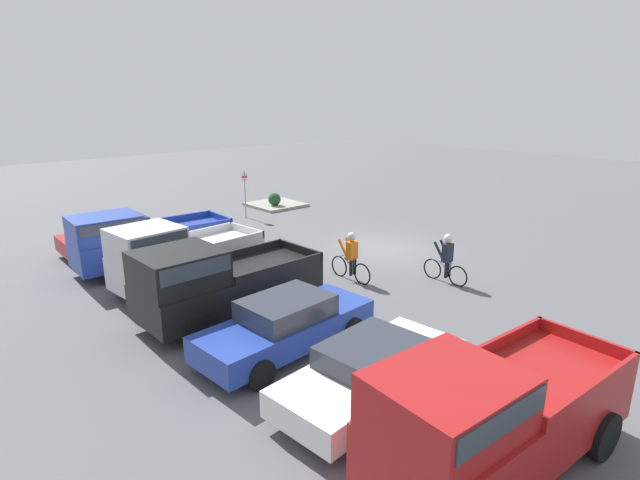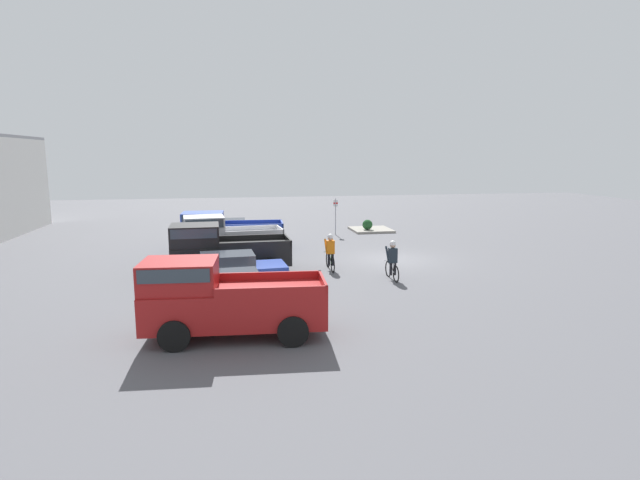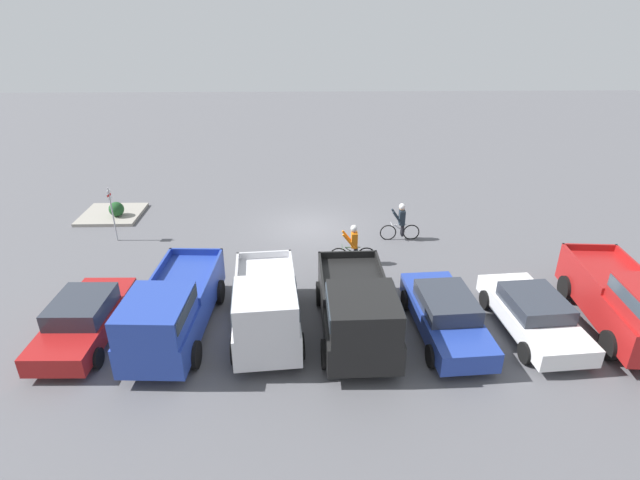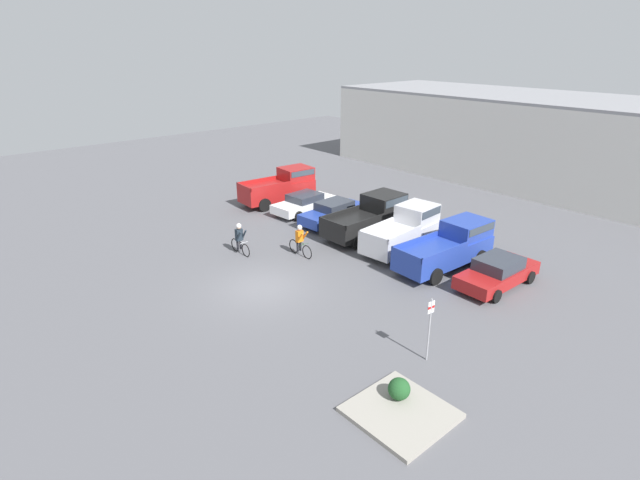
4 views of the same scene
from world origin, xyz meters
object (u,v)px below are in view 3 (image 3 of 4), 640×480
Objects in this scene: cyclist_1 at (401,221)px; fire_lane_sign at (112,209)px; pickup_truck_1 at (358,309)px; sedan_1 at (445,314)px; sedan_2 at (84,318)px; shrub at (116,209)px; sedan_0 at (533,313)px; pickup_truck_2 at (266,306)px; cyclist_0 at (353,244)px; pickup_truck_3 at (171,309)px; pickup_truck_0 at (629,302)px.

cyclist_1 is 12.52m from fire_lane_sign.
fire_lane_sign is (9.91, -7.55, 0.32)m from pickup_truck_1.
sedan_1 is 11.20m from sedan_2.
shrub is (0.81, -2.47, -0.98)m from fire_lane_sign.
sedan_0 is 8.38m from pickup_truck_2.
shrub is at bearing -50.93° from pickup_truck_2.
fire_lane_sign is at bearing -78.10° from sedan_2.
pickup_truck_1 is 12.46m from fire_lane_sign.
sedan_1 is at bearing 117.62° from cyclist_0.
pickup_truck_2 is 0.89× the size of pickup_truck_3.
shrub is (16.31, -9.63, -0.16)m from sedan_0.
cyclist_1 is (-2.60, -7.33, -0.28)m from pickup_truck_1.
sedan_0 is at bearing -178.85° from sedan_1.
shrub is (19.08, -9.90, -0.71)m from pickup_truck_0.
fire_lane_sign is 2.78m from shrub.
pickup_truck_3 is at bearing 0.86° from sedan_1.
pickup_truck_0 is 2.83m from sedan_0.
cyclist_0 is 1.06× the size of cyclist_1.
shrub is at bearing -71.81° from fire_lane_sign.
cyclist_0 reaches higher than sedan_0.
sedan_2 is 6.38× the size of shrub.
fire_lane_sign reaches higher than cyclist_0.
pickup_truck_1 is 5.64m from pickup_truck_3.
pickup_truck_0 is at bearing 178.92° from sedan_2.
sedan_1 is 6.77× the size of shrub.
sedan_0 is at bearing 155.21° from fire_lane_sign.
fire_lane_sign is at bearing -24.79° from sedan_0.
pickup_truck_2 reaches higher than sedan_2.
sedan_0 is 1.89× the size of fire_lane_sign.
fire_lane_sign is at bearing -29.61° from sedan_1.
cyclist_1 is at bearing 178.98° from fire_lane_sign.
pickup_truck_3 is 8.50m from fire_lane_sign.
pickup_truck_2 is 2.86m from pickup_truck_3.
cyclist_0 reaches higher than sedan_1.
pickup_truck_0 is 8.36m from pickup_truck_1.
pickup_truck_1 is 3.04× the size of cyclist_1.
sedan_2 is at bearing -1.08° from pickup_truck_0.
pickup_truck_3 is 8.00× the size of shrub.
pickup_truck_0 reaches higher than cyclist_1.
fire_lane_sign reaches higher than sedan_0.
cyclist_1 is at bearing 168.55° from shrub.
sedan_2 is 9.88m from cyclist_0.
pickup_truck_3 is (13.99, -0.08, -0.09)m from pickup_truck_0.
pickup_truck_0 is at bearing 148.44° from cyclist_0.
sedan_2 is at bearing 32.02° from cyclist_1.
pickup_truck_2 reaches higher than sedan_1.
pickup_truck_2 reaches higher than pickup_truck_3.
pickup_truck_2 is at bearing -0.54° from pickup_truck_0.
sedan_2 is (5.64, -0.21, -0.48)m from pickup_truck_2.
pickup_truck_0 reaches higher than pickup_truck_1.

